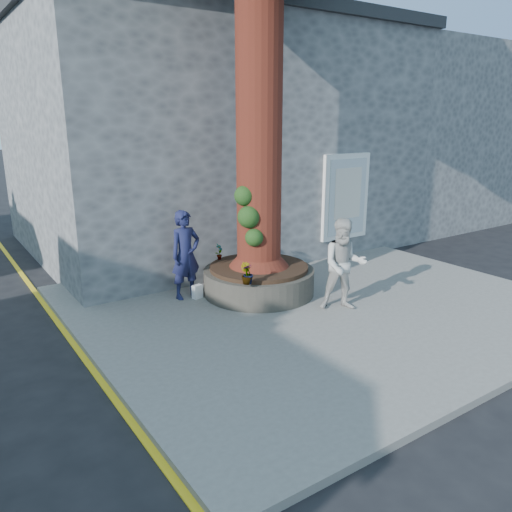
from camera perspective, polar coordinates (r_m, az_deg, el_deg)
ground at (r=8.65m, az=3.51°, el=-9.69°), size 120.00×120.00×0.00m
pavement at (r=10.22m, az=6.78°, el=-5.33°), size 9.00×8.00×0.12m
yellow_line at (r=8.25m, az=-18.50°, el=-11.83°), size 0.10×30.00×0.01m
stone_shop at (r=15.24m, az=-5.61°, el=13.53°), size 10.30×8.30×6.30m
neighbour_shop at (r=20.34m, az=15.12°, el=13.14°), size 6.00×8.00×6.00m
planter at (r=10.44m, az=0.33°, el=-2.71°), size 2.30×2.30×0.60m
man at (r=10.12m, az=-8.05°, el=0.15°), size 0.70×0.49×1.80m
woman at (r=9.56m, az=10.02°, el=-0.98°), size 1.08×1.03×1.77m
shopping_bag at (r=10.25m, az=-6.73°, el=-4.07°), size 0.22×0.16×0.28m
plant_a at (r=10.76m, az=-4.23°, el=0.50°), size 0.22×0.21×0.35m
plant_b at (r=9.16m, az=-1.03°, el=-2.00°), size 0.31×0.31×0.40m
plant_c at (r=9.17m, az=-1.03°, el=-2.09°), size 0.22×0.22×0.37m
plant_d at (r=11.44m, az=1.44°, el=1.42°), size 0.38×0.40×0.34m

